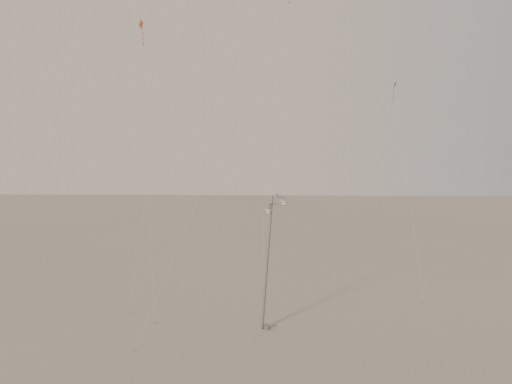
{
  "coord_description": "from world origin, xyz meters",
  "views": [
    {
      "loc": [
        0.45,
        -25.53,
        12.45
      ],
      "look_at": [
        -0.53,
        5.0,
        9.1
      ],
      "focal_mm": 28.0,
      "sensor_mm": 36.0,
      "label": 1
    }
  ],
  "objects": [
    {
      "name": "ground",
      "position": [
        0.0,
        0.0,
        0.0
      ],
      "size": [
        160.0,
        160.0,
        0.0
      ],
      "primitive_type": "plane",
      "color": "gray",
      "rests_on": "ground"
    },
    {
      "name": "kite_3",
      "position": [
        -8.22,
        2.55,
        15.08
      ],
      "size": [
        1.02,
        1.66,
        21.31
      ],
      "rotation": [
        0.0,
        0.0,
        -0.49
      ],
      "color": "maroon",
      "rests_on": "ground"
    },
    {
      "name": "kite_4",
      "position": [
        12.81,
        12.88,
        14.52
      ],
      "size": [
        0.51,
        9.27,
        19.03
      ],
      "rotation": [
        0.0,
        0.0,
        1.93
      ],
      "color": "black",
      "rests_on": "ground"
    },
    {
      "name": "kite_1",
      "position": [
        -0.69,
        6.75,
        18.98
      ],
      "size": [
        10.03,
        12.91,
        26.58
      ],
      "rotation": [
        0.0,
        0.0,
        -0.97
      ],
      "color": "black",
      "rests_on": "ground"
    },
    {
      "name": "street_lamp",
      "position": [
        0.5,
        0.88,
        5.04
      ],
      "size": [
        1.79,
        0.88,
        9.45
      ],
      "color": "gray",
      "rests_on": "ground"
    }
  ]
}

